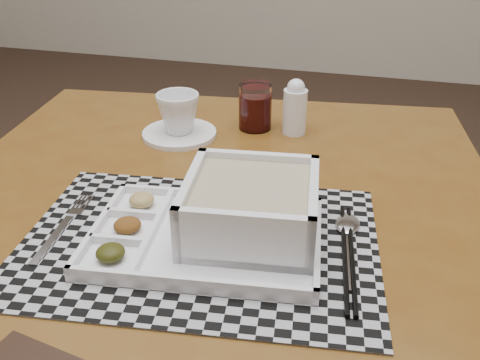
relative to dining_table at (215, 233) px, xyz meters
name	(u,v)px	position (x,y,z in m)	size (l,w,h in m)	color
floor	(96,291)	(-0.56, 0.46, -0.63)	(5.00, 5.00, 0.00)	#302118
dining_table	(215,233)	(0.00, 0.00, 0.00)	(1.04, 1.04, 0.70)	#5B3210
placemat	(199,242)	(0.02, -0.13, 0.07)	(0.50, 0.35, 0.00)	#9C9CA3
serving_tray	(237,217)	(0.07, -0.11, 0.11)	(0.34, 0.26, 0.09)	white
fork	(66,225)	(-0.18, -0.14, 0.08)	(0.04, 0.19, 0.00)	silver
spoon	(348,229)	(0.22, -0.05, 0.08)	(0.04, 0.18, 0.01)	silver
chopsticks	(348,255)	(0.23, -0.11, 0.08)	(0.05, 0.24, 0.01)	black
saucer	(179,134)	(-0.14, 0.21, 0.08)	(0.15, 0.15, 0.01)	white
cup	(178,113)	(-0.14, 0.21, 0.12)	(0.09, 0.09, 0.08)	white
juice_glass	(255,108)	(0.00, 0.29, 0.12)	(0.07, 0.07, 0.09)	white
creamer_bottle	(295,108)	(0.08, 0.29, 0.13)	(0.05, 0.05, 0.11)	white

